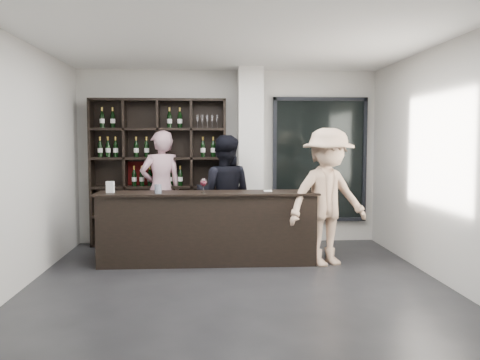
{
  "coord_description": "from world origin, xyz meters",
  "views": [
    {
      "loc": [
        -0.32,
        -5.82,
        1.72
      ],
      "look_at": [
        0.1,
        1.1,
        1.18
      ],
      "focal_mm": 38.0,
      "sensor_mm": 36.0,
      "label": 1
    }
  ],
  "objects": [
    {
      "name": "structural_column",
      "position": [
        0.35,
        2.47,
        1.45
      ],
      "size": [
        0.4,
        0.4,
        2.9
      ],
      "primitive_type": "cube",
      "color": "silver",
      "rests_on": "floor"
    },
    {
      "name": "glass_panel",
      "position": [
        1.55,
        2.69,
        1.4
      ],
      "size": [
        1.6,
        0.08,
        2.1
      ],
      "color": "black",
      "rests_on": "floor"
    },
    {
      "name": "wine_glass",
      "position": [
        -0.4,
        1.13,
        1.12
      ],
      "size": [
        0.12,
        0.12,
        0.23
      ],
      "primitive_type": null,
      "rotation": [
        0.0,
        0.0,
        0.4
      ],
      "color": "white",
      "rests_on": "tasting_counter"
    },
    {
      "name": "wine_shelf",
      "position": [
        -1.15,
        2.57,
        1.2
      ],
      "size": [
        2.2,
        0.35,
        2.4
      ],
      "primitive_type": null,
      "color": "black",
      "rests_on": "floor"
    },
    {
      "name": "floor",
      "position": [
        0.0,
        0.0,
        -0.01
      ],
      "size": [
        5.0,
        5.5,
        0.01
      ],
      "primitive_type": "cube",
      "color": "black",
      "rests_on": "ground"
    },
    {
      "name": "spit_cup",
      "position": [
        -1.02,
        1.08,
        1.07
      ],
      "size": [
        0.09,
        0.09,
        0.12
      ],
      "primitive_type": "cylinder",
      "rotation": [
        0.0,
        0.0,
        -0.01
      ],
      "color": "#AEBED7",
      "rests_on": "tasting_counter"
    },
    {
      "name": "customer",
      "position": [
        1.31,
        1.05,
        0.95
      ],
      "size": [
        1.39,
        1.1,
        1.89
      ],
      "primitive_type": "imported",
      "rotation": [
        0.0,
        0.0,
        0.37
      ],
      "color": "tan",
      "rests_on": "floor"
    },
    {
      "name": "card_stand",
      "position": [
        -1.68,
        1.22,
        1.09
      ],
      "size": [
        0.11,
        0.07,
        0.16
      ],
      "primitive_type": "cube",
      "rotation": [
        0.0,
        0.0,
        -0.19
      ],
      "color": "white",
      "rests_on": "tasting_counter"
    },
    {
      "name": "napkin_stack",
      "position": [
        0.5,
        1.25,
        1.02
      ],
      "size": [
        0.11,
        0.11,
        0.02
      ],
      "primitive_type": "cube",
      "rotation": [
        0.0,
        0.0,
        -0.01
      ],
      "color": "white",
      "rests_on": "tasting_counter"
    },
    {
      "name": "tasting_counter",
      "position": [
        -0.35,
        1.23,
        0.51
      ],
      "size": [
        3.07,
        0.64,
        1.01
      ],
      "rotation": [
        0.0,
        0.0,
        -0.0
      ],
      "color": "black",
      "rests_on": "floor"
    },
    {
      "name": "taster_pink",
      "position": [
        -1.1,
        2.4,
        0.94
      ],
      "size": [
        0.8,
        0.67,
        1.88
      ],
      "primitive_type": "imported",
      "rotation": [
        0.0,
        0.0,
        3.51
      ],
      "color": "#CA98A4",
      "rests_on": "floor"
    },
    {
      "name": "taster_black",
      "position": [
        -0.1,
        1.85,
        0.9
      ],
      "size": [
        0.99,
        0.84,
        1.8
      ],
      "primitive_type": "imported",
      "rotation": [
        0.0,
        0.0,
        2.95
      ],
      "color": "black",
      "rests_on": "floor"
    }
  ]
}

